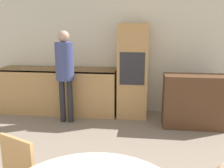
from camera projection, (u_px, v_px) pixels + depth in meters
wall_back at (124, 49)px, 5.10m from camera, size 6.75×0.05×2.60m
kitchen_counter at (58, 90)px, 5.12m from camera, size 2.40×0.60×0.92m
oven_unit at (133, 71)px, 4.84m from camera, size 0.57×0.59×1.81m
sideboard at (194, 101)px, 4.38m from camera, size 1.08×0.45×0.94m
person_standing at (65, 67)px, 4.46m from camera, size 0.33×0.33×1.68m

